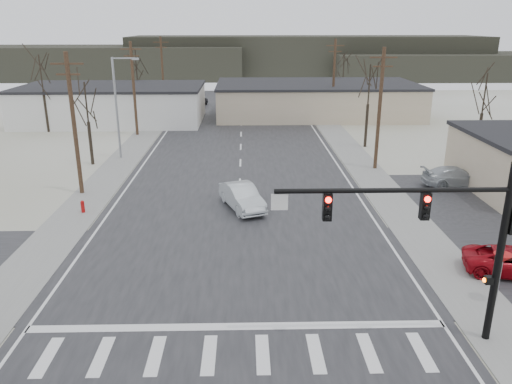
% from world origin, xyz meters
% --- Properties ---
extents(ground, '(140.00, 140.00, 0.00)m').
position_xyz_m(ground, '(0.00, 0.00, 0.00)').
color(ground, silver).
rests_on(ground, ground).
extents(main_road, '(18.00, 110.00, 0.05)m').
position_xyz_m(main_road, '(0.00, 15.00, 0.02)').
color(main_road, '#242426').
rests_on(main_road, ground).
extents(cross_road, '(90.00, 10.00, 0.04)m').
position_xyz_m(cross_road, '(0.00, 0.00, 0.02)').
color(cross_road, '#242426').
rests_on(cross_road, ground).
extents(sidewalk_left, '(3.00, 90.00, 0.06)m').
position_xyz_m(sidewalk_left, '(-10.60, 20.00, 0.03)').
color(sidewalk_left, gray).
rests_on(sidewalk_left, ground).
extents(sidewalk_right, '(3.00, 90.00, 0.06)m').
position_xyz_m(sidewalk_right, '(10.60, 20.00, 0.03)').
color(sidewalk_right, gray).
rests_on(sidewalk_right, ground).
extents(traffic_signal_mast, '(8.95, 0.43, 7.20)m').
position_xyz_m(traffic_signal_mast, '(7.89, -6.20, 4.67)').
color(traffic_signal_mast, black).
rests_on(traffic_signal_mast, ground).
extents(fire_hydrant, '(0.24, 0.24, 0.87)m').
position_xyz_m(fire_hydrant, '(-10.20, 8.00, 0.45)').
color(fire_hydrant, '#A50C0C').
rests_on(fire_hydrant, ground).
extents(yield_sign, '(0.80, 0.80, 2.35)m').
position_xyz_m(yield_sign, '(11.50, -3.50, 2.07)').
color(yield_sign, gray).
rests_on(yield_sign, ground).
extents(building_left_far, '(22.30, 12.30, 4.50)m').
position_xyz_m(building_left_far, '(-16.00, 40.00, 2.26)').
color(building_left_far, silver).
rests_on(building_left_far, ground).
extents(building_right_far, '(26.30, 14.30, 4.30)m').
position_xyz_m(building_right_far, '(10.00, 44.00, 2.15)').
color(building_right_far, '#BCAA8F').
rests_on(building_right_far, ground).
extents(upole_left_b, '(2.20, 0.30, 10.00)m').
position_xyz_m(upole_left_b, '(-11.50, 12.00, 5.22)').
color(upole_left_b, '#4A3622').
rests_on(upole_left_b, ground).
extents(upole_left_c, '(2.20, 0.30, 10.00)m').
position_xyz_m(upole_left_c, '(-11.50, 32.00, 5.22)').
color(upole_left_c, '#4A3622').
rests_on(upole_left_c, ground).
extents(upole_left_d, '(2.20, 0.30, 10.00)m').
position_xyz_m(upole_left_d, '(-11.50, 52.00, 5.22)').
color(upole_left_d, '#4A3622').
rests_on(upole_left_d, ground).
extents(upole_right_a, '(2.20, 0.30, 10.00)m').
position_xyz_m(upole_right_a, '(11.50, 18.00, 5.22)').
color(upole_right_a, '#4A3622').
rests_on(upole_right_a, ground).
extents(upole_right_b, '(2.20, 0.30, 10.00)m').
position_xyz_m(upole_right_b, '(11.50, 40.00, 5.22)').
color(upole_right_b, '#4A3622').
rests_on(upole_right_b, ground).
extents(streetlight_main, '(2.40, 0.25, 9.00)m').
position_xyz_m(streetlight_main, '(-10.80, 22.00, 5.09)').
color(streetlight_main, gray).
rests_on(streetlight_main, ground).
extents(tree_left_near, '(3.30, 3.30, 7.35)m').
position_xyz_m(tree_left_near, '(-13.00, 20.00, 5.23)').
color(tree_left_near, black).
rests_on(tree_left_near, ground).
extents(tree_right_mid, '(3.74, 3.74, 8.33)m').
position_xyz_m(tree_right_mid, '(12.50, 26.00, 5.93)').
color(tree_right_mid, black).
rests_on(tree_right_mid, ground).
extents(tree_left_far, '(3.96, 3.96, 8.82)m').
position_xyz_m(tree_left_far, '(-14.00, 46.00, 6.28)').
color(tree_left_far, black).
rests_on(tree_left_far, ground).
extents(tree_right_far, '(3.52, 3.52, 7.84)m').
position_xyz_m(tree_right_far, '(15.00, 52.00, 5.58)').
color(tree_right_far, black).
rests_on(tree_right_far, ground).
extents(tree_lot, '(3.52, 3.52, 7.84)m').
position_xyz_m(tree_lot, '(22.00, 22.00, 5.58)').
color(tree_lot, black).
rests_on(tree_lot, ground).
extents(tree_left_mid, '(3.96, 3.96, 8.82)m').
position_xyz_m(tree_left_mid, '(-22.00, 34.00, 6.28)').
color(tree_left_mid, black).
rests_on(tree_left_mid, ground).
extents(hill_left, '(70.00, 18.00, 7.00)m').
position_xyz_m(hill_left, '(-35.00, 92.00, 3.50)').
color(hill_left, '#333026').
rests_on(hill_left, ground).
extents(hill_center, '(80.00, 18.00, 9.00)m').
position_xyz_m(hill_center, '(15.00, 96.00, 4.50)').
color(hill_center, '#333026').
rests_on(hill_center, ground).
extents(hill_right, '(60.00, 18.00, 5.50)m').
position_xyz_m(hill_right, '(50.00, 90.00, 2.75)').
color(hill_right, '#333026').
rests_on(hill_right, ground).
extents(sedan_crossing, '(3.34, 5.19, 1.62)m').
position_xyz_m(sedan_crossing, '(0.19, 8.54, 0.85)').
color(sedan_crossing, '#B2BABD').
rests_on(sedan_crossing, main_road).
extents(car_far_a, '(2.34, 5.22, 1.48)m').
position_xyz_m(car_far_a, '(1.99, 40.77, 0.79)').
color(car_far_a, black).
rests_on(car_far_a, main_road).
extents(car_far_b, '(2.56, 4.01, 1.27)m').
position_xyz_m(car_far_b, '(-6.30, 52.38, 0.68)').
color(car_far_b, black).
rests_on(car_far_b, main_road).
extents(car_parked_silver, '(5.10, 2.25, 1.46)m').
position_xyz_m(car_parked_silver, '(16.36, 13.00, 0.76)').
color(car_parked_silver, '#9EA4A8').
rests_on(car_parked_silver, parking_lot).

